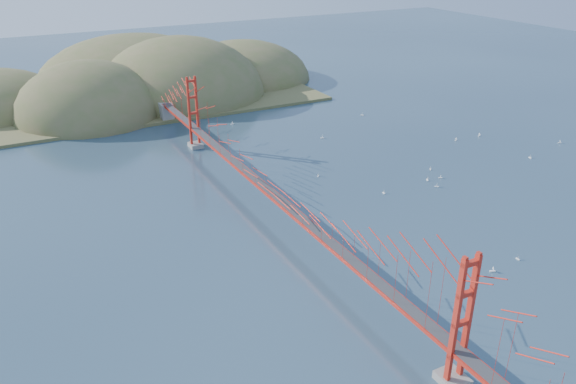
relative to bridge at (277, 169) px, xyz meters
name	(u,v)px	position (x,y,z in m)	size (l,w,h in m)	color
ground	(279,223)	(0.00, -0.18, -7.01)	(320.00, 320.00, 0.00)	#2A4154
bridge	(277,169)	(0.00, 0.00, 0.00)	(2.20, 94.40, 12.00)	gray
far_headlands	(147,92)	(2.21, 68.33, -7.01)	(84.00, 58.00, 25.00)	brown
sailboat_9	(530,157)	(44.61, 0.72, -6.86)	(0.51, 0.58, 0.66)	white
sailboat_4	(430,169)	(27.60, 4.29, -6.87)	(0.58, 0.58, 0.62)	white
sailboat_7	(322,138)	(20.59, 23.81, -6.85)	(0.65, 0.65, 0.73)	white
sailboat_16	(437,186)	(24.25, -0.90, -6.86)	(0.64, 0.64, 0.67)	white
sailboat_1	(440,177)	(26.79, 1.22, -6.87)	(0.57, 0.57, 0.61)	white
sailboat_10	(518,258)	(19.10, -19.61, -6.87)	(0.40, 0.49, 0.57)	white
sailboat_3	(318,176)	(11.55, 9.91, -6.87)	(0.54, 0.54, 0.57)	white
sailboat_14	(427,179)	(24.61, 1.46, -6.85)	(0.63, 0.63, 0.71)	white
sailboat_8	(456,140)	(40.10, 12.34, -6.86)	(0.57, 0.55, 0.64)	white
sailboat_6	(493,270)	(14.86, -20.10, -6.86)	(0.64, 0.64, 0.70)	white
sailboat_11	(560,142)	(54.56, 3.21, -6.87)	(0.58, 0.58, 0.62)	white
sailboat_15	(362,115)	(34.29, 31.65, -6.85)	(0.68, 0.68, 0.72)	white
sailboat_0	(384,192)	(16.49, 0.83, -6.87)	(0.43, 0.52, 0.61)	white
sailboat_17	(479,135)	(45.29, 12.17, -6.86)	(0.59, 0.54, 0.67)	white
sailboat_12	(232,124)	(9.95, 38.13, -6.86)	(0.57, 0.47, 0.66)	white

